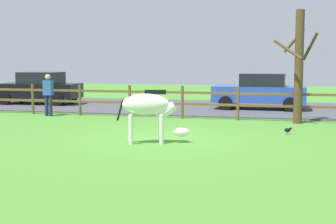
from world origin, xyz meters
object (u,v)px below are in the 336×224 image
Objects in this scene: parked_car_blue at (260,91)px; zebra at (149,108)px; crow_on_grass at (288,130)px; bare_tree at (299,65)px; parked_car_black at (39,88)px; visitor_near_fence at (48,93)px.

zebra is at bearing -102.79° from parked_car_blue.
zebra is 0.46× the size of parked_car_blue.
parked_car_blue is (-1.34, 6.96, 0.72)m from crow_on_grass.
zebra is 8.66× the size of crow_on_grass.
bare_tree reaches higher than zebra.
parked_car_black and parked_car_blue have the same top height.
parked_car_blue reaches higher than crow_on_grass.
parked_car_black is at bearing 132.14° from zebra.
bare_tree is 6.56m from zebra.
bare_tree is at bearing -69.53° from parked_car_blue.
crow_on_grass is (-0.26, -2.68, -1.89)m from bare_tree.
parked_car_black is 2.50× the size of visitor_near_fence.
crow_on_grass is 0.05× the size of parked_car_blue.
visitor_near_fence is (-7.84, -4.45, 0.06)m from parked_car_blue.
visitor_near_fence reaches higher than parked_car_black.
parked_car_black reaches higher than zebra.
visitor_near_fence is at bearing -178.95° from bare_tree.
visitor_near_fence is (-5.68, 5.09, -0.02)m from zebra.
bare_tree reaches higher than parked_car_blue.
parked_car_blue is at bearing 77.21° from zebra.
parked_car_blue is 2.45× the size of visitor_near_fence.
zebra is at bearing -47.86° from parked_car_black.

